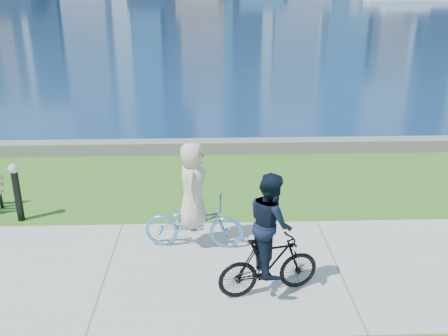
% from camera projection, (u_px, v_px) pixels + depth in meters
% --- Properties ---
extents(ground, '(320.00, 320.00, 0.00)m').
position_uv_depth(ground, '(107.00, 273.00, 8.56)').
color(ground, '#2E6219').
rests_on(ground, ground).
extents(concrete_path, '(80.00, 3.50, 0.02)m').
position_uv_depth(concrete_path, '(107.00, 273.00, 8.55)').
color(concrete_path, '#A6A7A2').
rests_on(concrete_path, ground).
extents(seawall, '(90.00, 0.50, 0.35)m').
position_uv_depth(seawall, '(146.00, 147.00, 14.27)').
color(seawall, slate).
rests_on(seawall, ground).
extents(bay_water, '(320.00, 131.00, 0.01)m').
position_uv_depth(bay_water, '(194.00, 9.00, 75.64)').
color(bay_water, '#0C264D').
rests_on(bay_water, ground).
extents(bollard_lamp, '(0.20, 0.20, 1.25)m').
position_uv_depth(bollard_lamp, '(17.00, 189.00, 10.15)').
color(bollard_lamp, black).
rests_on(bollard_lamp, ground).
extents(cyclist_woman, '(0.82, 1.90, 2.04)m').
position_uv_depth(cyclist_woman, '(193.00, 209.00, 9.12)').
color(cyclist_woman, '#5B9CDF').
rests_on(cyclist_woman, ground).
extents(cyclist_man, '(0.84, 1.71, 2.05)m').
position_uv_depth(cyclist_man, '(270.00, 245.00, 7.70)').
color(cyclist_man, black).
rests_on(cyclist_man, ground).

